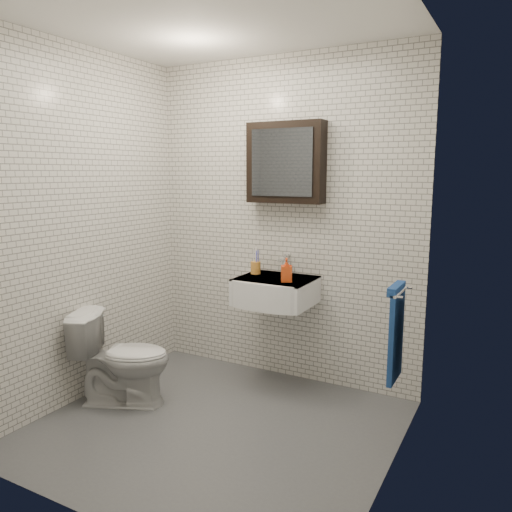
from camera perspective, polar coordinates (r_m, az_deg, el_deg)
The scene contains 9 objects.
ground at distance 3.42m, azimuth -4.68°, elevation -18.88°, with size 2.20×2.00×0.01m, color #4E5056.
room_shell at distance 3.01m, azimuth -5.06°, elevation 6.40°, with size 2.22×2.02×2.51m.
washbasin at distance 3.72m, azimuth 2.00°, elevation -4.03°, with size 0.55×0.50×0.20m.
faucet at distance 3.86m, azimuth 3.31°, elevation -1.09°, with size 0.06×0.20×0.15m.
mirror_cabinet at distance 3.79m, azimuth 3.40°, elevation 10.60°, with size 0.60×0.15×0.60m.
towel_rail at distance 3.06m, azimuth 15.73°, elevation -8.03°, with size 0.09×0.30×0.58m.
toothbrush_cup at distance 3.87m, azimuth -0.05°, elevation -1.27°, with size 0.10×0.10×0.21m.
soap_bottle at distance 3.59m, azimuth 3.50°, elevation -1.60°, with size 0.08×0.08×0.17m, color orange.
toilet at distance 3.72m, azimuth -15.02°, elevation -11.14°, with size 0.38×0.66×0.67m, color silver.
Camera 1 is at (1.66, -2.51, 1.63)m, focal length 35.00 mm.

